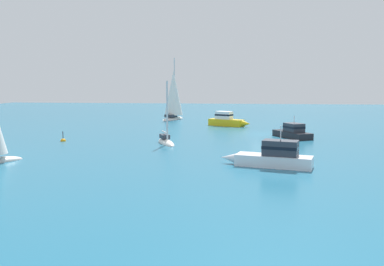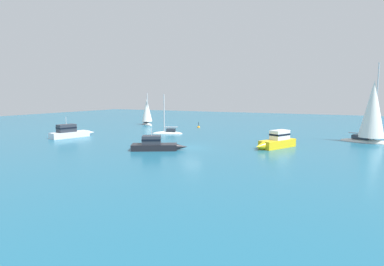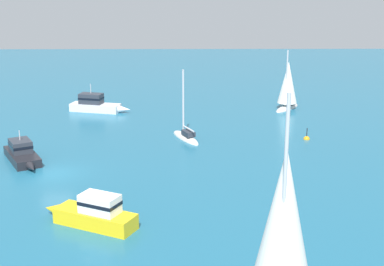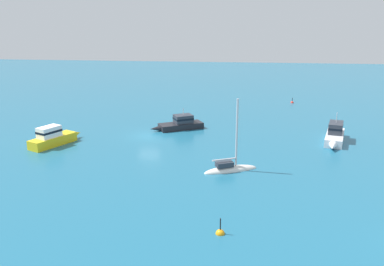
{
  "view_description": "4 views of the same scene",
  "coord_description": "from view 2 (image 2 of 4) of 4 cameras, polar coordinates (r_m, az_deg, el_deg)",
  "views": [
    {
      "loc": [
        54.83,
        -2.46,
        6.6
      ],
      "look_at": [
        11.29,
        -7.68,
        1.35
      ],
      "focal_mm": 39.21,
      "sensor_mm": 36.0,
      "label": 1
    },
    {
      "loc": [
        -17.44,
        35.23,
        6.76
      ],
      "look_at": [
        3.86,
        -7.87,
        0.81
      ],
      "focal_mm": 29.0,
      "sensor_mm": 36.0,
      "label": 2
    },
    {
      "loc": [
        -42.6,
        -10.76,
        15.57
      ],
      "look_at": [
        4.22,
        -11.26,
        2.22
      ],
      "focal_mm": 51.63,
      "sensor_mm": 36.0,
      "label": 3
    },
    {
      "loc": [
        10.66,
        -48.5,
        14.3
      ],
      "look_at": [
        5.69,
        -4.48,
        1.79
      ],
      "focal_mm": 40.12,
      "sensor_mm": 36.0,
      "label": 4
    }
  ],
  "objects": [
    {
      "name": "powerboat",
      "position": [
        52.91,
        -21.49,
        0.13
      ],
      "size": [
        3.32,
        7.5,
        3.3
      ],
      "rotation": [
        0.0,
        0.0,
        4.46
      ],
      "color": "white",
      "rests_on": "ground"
    },
    {
      "name": "launch",
      "position": [
        38.31,
        -6.83,
        -2.12
      ],
      "size": [
        6.67,
        4.52,
        2.66
      ],
      "rotation": [
        0.0,
        0.0,
        3.64
      ],
      "color": "black",
      "rests_on": "ground"
    },
    {
      "name": "ground_plane",
      "position": [
        39.88,
        -0.04,
        -2.7
      ],
      "size": [
        160.0,
        160.0,
        0.0
      ],
      "primitive_type": "plane",
      "color": "#1E607F"
    },
    {
      "name": "sailboat",
      "position": [
        53.9,
        -4.51,
        0.03
      ],
      "size": [
        5.31,
        3.32,
        7.3
      ],
      "rotation": [
        0.0,
        0.0,
        0.43
      ],
      "color": "silver",
      "rests_on": "ground"
    },
    {
      "name": "cabin_cruiser",
      "position": [
        41.09,
        15.3,
        -1.45
      ],
      "size": [
        4.26,
        6.71,
        2.23
      ],
      "rotation": [
        0.0,
        0.0,
        1.11
      ],
      "color": "yellow",
      "rests_on": "ground"
    },
    {
      "name": "ketch",
      "position": [
        70.87,
        -8.29,
        3.63
      ],
      "size": [
        5.02,
        4.18,
        7.61
      ],
      "rotation": [
        0.0,
        0.0,
        2.51
      ],
      "color": "silver",
      "rests_on": "ground"
    },
    {
      "name": "mooring_buoy",
      "position": [
        64.28,
        1.22,
        1.03
      ],
      "size": [
        0.63,
        0.63,
        1.44
      ],
      "color": "orange",
      "rests_on": "ground"
    },
    {
      "name": "sloop",
      "position": [
        50.37,
        30.17,
        2.98
      ],
      "size": [
        7.74,
        4.2,
        11.62
      ],
      "rotation": [
        0.0,
        0.0,
        2.87
      ],
      "color": "silver",
      "rests_on": "ground"
    }
  ]
}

